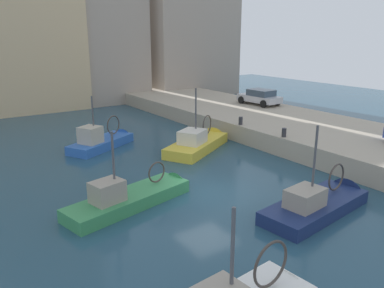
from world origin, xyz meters
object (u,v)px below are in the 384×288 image
Objects in this scene: fishing_boat_yellow at (200,146)px; parked_car_silver at (260,97)px; fishing_boat_navy at (320,208)px; fishing_boat_blue at (105,144)px; fishing_boat_green at (136,201)px; mooring_bollard_mid at (241,121)px; mooring_bollard_south at (284,133)px.

fishing_boat_yellow is 1.63× the size of parked_car_silver.
fishing_boat_yellow reaches higher than fishing_boat_navy.
fishing_boat_green is at bearing -103.97° from fishing_boat_blue.
mooring_bollard_mid is at bearing -3.01° from fishing_boat_yellow.
fishing_boat_blue is at bearing 76.03° from fishing_boat_green.
fishing_boat_blue is at bearing 135.89° from mooring_bollard_south.
fishing_boat_blue is 1.43× the size of parked_car_silver.
fishing_boat_navy is 7.84m from mooring_bollard_south.
parked_car_silver is 8.38m from mooring_bollard_mid.
fishing_boat_yellow is 5.53m from mooring_bollard_south.
fishing_boat_yellow reaches higher than mooring_bollard_south.
mooring_bollard_mid is (3.36, -0.18, 1.34)m from fishing_boat_yellow.
fishing_boat_yellow reaches higher than fishing_boat_green.
fishing_boat_green is at bearing -149.47° from parked_car_silver.
fishing_boat_navy reaches higher than fishing_boat_green.
parked_car_silver reaches higher than mooring_bollard_mid.
fishing_boat_green is 9.60m from fishing_boat_blue.
parked_car_silver reaches higher than mooring_bollard_south.
fishing_boat_navy is 11.67× the size of mooring_bollard_mid.
fishing_boat_yellow reaches higher than fishing_boat_blue.
fishing_boat_yellow is (1.09, 10.48, 0.02)m from fishing_boat_navy.
mooring_bollard_mid is at bearing 90.00° from mooring_bollard_south.
mooring_bollard_south is (-6.67, -9.05, -0.42)m from parked_car_silver.
fishing_boat_navy is 11.31m from mooring_bollard_mid.
fishing_boat_green is 11.97m from mooring_bollard_mid.
fishing_boat_navy is at bearing -113.37° from mooring_bollard_mid.
fishing_boat_blue reaches higher than mooring_bollard_mid.
fishing_boat_blue is 11.74m from mooring_bollard_south.
fishing_boat_green is 12.54× the size of mooring_bollard_mid.
mooring_bollard_mid is (0.00, 4.00, 0.00)m from mooring_bollard_south.
fishing_boat_yellow is 11.89× the size of mooring_bollard_mid.
fishing_boat_blue is 0.87× the size of fishing_boat_yellow.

